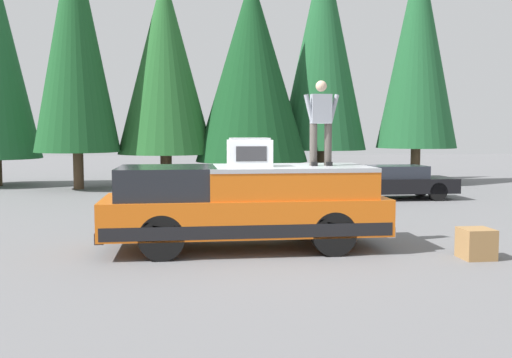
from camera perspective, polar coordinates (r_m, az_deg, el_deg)
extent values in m
plane|color=slate|center=(11.54, 1.16, -6.91)|extent=(90.00, 90.00, 0.00)
cube|color=orange|center=(11.42, -1.18, -3.47)|extent=(2.00, 5.50, 0.70)
cube|color=black|center=(11.45, -1.18, -4.43)|extent=(2.01, 5.39, 0.24)
cube|color=black|center=(11.29, -8.85, -0.30)|extent=(1.84, 1.87, 0.60)
cube|color=orange|center=(11.47, 3.19, -0.37)|extent=(1.92, 3.19, 0.52)
cube|color=#A8AAAF|center=(11.45, 3.20, 1.12)|extent=(1.94, 3.19, 0.08)
cube|color=#232326|center=(11.50, -14.68, -4.94)|extent=(1.96, 0.16, 0.20)
cube|color=#B2B5BA|center=(12.04, 11.70, -4.45)|extent=(1.96, 0.16, 0.20)
cylinder|color=black|center=(10.57, -9.36, -5.74)|extent=(0.30, 0.84, 0.84)
cylinder|color=black|center=(12.25, -9.07, -4.30)|extent=(0.30, 0.84, 0.84)
cylinder|color=black|center=(10.92, 7.69, -5.38)|extent=(0.30, 0.84, 0.84)
cylinder|color=black|center=(12.55, 5.69, -4.04)|extent=(0.30, 0.84, 0.84)
cube|color=silver|center=(11.22, -0.65, 2.59)|extent=(0.64, 0.84, 0.52)
cube|color=#2D2D30|center=(10.90, -0.46, 2.52)|extent=(0.01, 0.59, 0.29)
cube|color=#99999E|center=(11.21, -0.65, 4.02)|extent=(0.58, 0.76, 0.04)
cylinder|color=#423D38|center=(11.59, 7.17, 3.41)|extent=(0.15, 0.15, 0.84)
cube|color=black|center=(11.56, 7.20, 1.52)|extent=(0.26, 0.11, 0.08)
cylinder|color=#423D38|center=(11.52, 5.72, 3.42)|extent=(0.15, 0.15, 0.84)
cube|color=black|center=(11.49, 5.75, 1.52)|extent=(0.26, 0.11, 0.08)
cube|color=#9399A3|center=(11.56, 6.48, 6.94)|extent=(0.24, 0.40, 0.58)
sphere|color=beige|center=(11.58, 6.50, 9.16)|extent=(0.22, 0.22, 0.22)
cylinder|color=#9399A3|center=(11.59, 7.70, 6.92)|extent=(0.09, 0.23, 0.58)
cylinder|color=#9399A3|center=(11.47, 5.32, 6.96)|extent=(0.09, 0.23, 0.58)
cube|color=black|center=(20.39, 13.53, -0.57)|extent=(1.64, 4.10, 0.50)
cube|color=#282D38|center=(20.39, 13.82, 0.73)|extent=(1.31, 1.89, 0.42)
cylinder|color=black|center=(19.32, 10.75, -1.34)|extent=(0.20, 0.62, 0.62)
cylinder|color=black|center=(20.68, 9.52, -0.93)|extent=(0.20, 0.62, 0.62)
cylinder|color=black|center=(20.24, 17.61, -1.21)|extent=(0.20, 0.62, 0.62)
cylinder|color=black|center=(21.55, 16.00, -0.82)|extent=(0.20, 0.62, 0.62)
cube|color=olive|center=(11.33, 21.04, -6.01)|extent=(0.56, 0.56, 0.56)
cylinder|color=#4C3826|center=(26.54, 15.54, 1.27)|extent=(0.42, 0.42, 1.60)
cone|color=#1E562D|center=(26.76, 15.80, 12.54)|extent=(3.49, 3.49, 8.87)
cylinder|color=#4C3826|center=(26.19, 6.59, 1.27)|extent=(0.47, 0.47, 1.51)
cone|color=#1E562D|center=(26.41, 6.70, 12.98)|extent=(3.90, 3.90, 9.23)
cylinder|color=#4C3826|center=(24.67, -0.44, 0.55)|extent=(0.57, 0.57, 1.05)
cone|color=#14421E|center=(24.75, -0.45, 10.95)|extent=(4.78, 4.78, 7.90)
cylinder|color=#4C3826|center=(24.84, -8.91, 0.90)|extent=(0.49, 0.49, 1.38)
cone|color=#235B28|center=(24.95, -9.05, 11.31)|extent=(4.05, 4.05, 7.66)
cylinder|color=#4C3826|center=(24.25, -17.23, 0.81)|extent=(0.41, 0.41, 1.51)
cone|color=#194C23|center=(24.48, -17.54, 13.20)|extent=(3.40, 3.40, 9.02)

